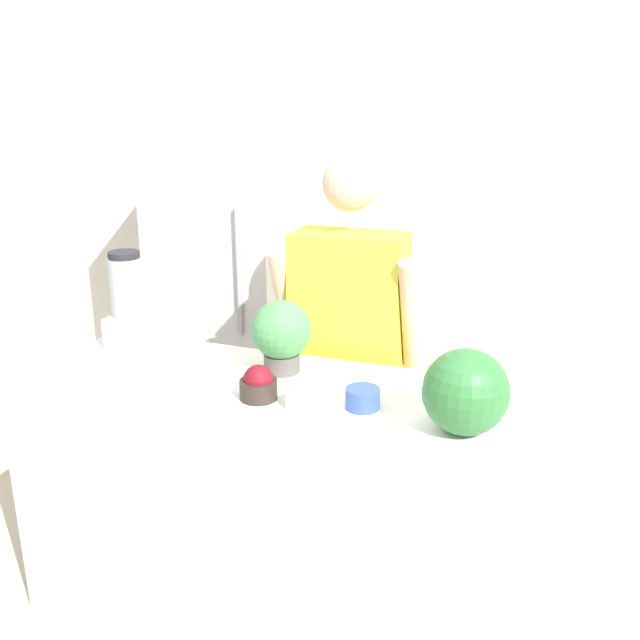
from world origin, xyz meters
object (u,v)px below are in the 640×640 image
blender (128,304)px  bowl_small_blue (363,398)px  refrigerator (237,284)px  watermelon (466,392)px  person (348,358)px  bowl_cream (305,397)px  potted_plant (281,333)px  bowl_cherries (258,385)px

blender → bowl_small_blue: bearing=-13.4°
refrigerator → blender: size_ratio=4.59×
watermelon → blender: bearing=166.4°
refrigerator → blender: (0.05, -1.04, 0.20)m
person → watermelon: (0.55, -0.63, 0.20)m
bowl_cream → potted_plant: (-0.18, 0.25, 0.11)m
blender → potted_plant: size_ratio=1.44×
watermelon → bowl_small_blue: (-0.33, 0.08, -0.11)m
bowl_cream → bowl_small_blue: (0.17, 0.05, 0.00)m
bowl_small_blue → bowl_cream: bearing=-164.0°
person → bowl_small_blue: bearing=-68.3°
refrigerator → watermelon: (1.39, -1.37, 0.17)m
bowl_cream → blender: 0.89m
person → bowl_cream: size_ratio=12.54×
watermelon → potted_plant: (-0.68, 0.28, 0.00)m
bowl_cherries → bowl_cream: bearing=-2.2°
watermelon → blender: size_ratio=0.67×
watermelon → bowl_cream: size_ratio=1.94×
bowl_small_blue → refrigerator: bearing=129.6°
refrigerator → watermelon: refrigerator is taller
bowl_cherries → bowl_small_blue: 0.34m
bowl_cherries → potted_plant: size_ratio=0.47×
bowl_cream → potted_plant: size_ratio=0.50×
refrigerator → blender: refrigerator is taller
watermelon → bowl_cherries: bearing=176.7°
refrigerator → blender: 1.06m
blender → potted_plant: blender is taller
person → bowl_cherries: 0.62m
person → bowl_cream: person is taller
watermelon → bowl_small_blue: 0.35m
refrigerator → potted_plant: (0.71, -1.09, 0.17)m
bowl_cherries → bowl_small_blue: size_ratio=1.11×
bowl_small_blue → potted_plant: 0.42m
refrigerator → watermelon: 1.95m
person → watermelon: bearing=-49.2°
watermelon → bowl_cherries: watermelon is taller
bowl_cream → bowl_small_blue: 0.18m
watermelon → bowl_cream: 0.51m
bowl_cream → potted_plant: bearing=126.2°
refrigerator → person: size_ratio=1.06×
bowl_small_blue → potted_plant: potted_plant is taller
bowl_small_blue → bowl_cherries: bearing=-172.6°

